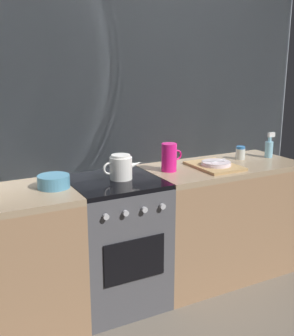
{
  "coord_description": "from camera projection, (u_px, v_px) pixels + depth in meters",
  "views": [
    {
      "loc": [
        -1.05,
        -2.46,
        1.67
      ],
      "look_at": [
        0.25,
        0.0,
        0.95
      ],
      "focal_mm": 44.64,
      "sensor_mm": 36.0,
      "label": 1
    }
  ],
  "objects": [
    {
      "name": "pitcher",
      "position": [
        169.0,
        157.0,
        2.97
      ],
      "size": [
        0.16,
        0.11,
        0.2
      ],
      "color": "#E5197A",
      "rests_on": "counter_right"
    },
    {
      "name": "kettle",
      "position": [
        121.0,
        167.0,
        2.77
      ],
      "size": [
        0.28,
        0.15,
        0.17
      ],
      "color": "white",
      "rests_on": "stove_unit"
    },
    {
      "name": "counter_right",
      "position": [
        220.0,
        220.0,
        3.3
      ],
      "size": [
        1.2,
        0.6,
        0.9
      ],
      "color": "#997251",
      "rests_on": "ground_plane"
    },
    {
      "name": "spice_jar",
      "position": [
        240.0,
        153.0,
        3.34
      ],
      "size": [
        0.08,
        0.08,
        0.1
      ],
      "color": "silver",
      "rests_on": "counter_right"
    },
    {
      "name": "spray_bottle",
      "position": [
        269.0,
        148.0,
        3.4
      ],
      "size": [
        0.08,
        0.06,
        0.2
      ],
      "color": "#8CCCE5",
      "rests_on": "counter_right"
    },
    {
      "name": "back_wall",
      "position": [
        95.0,
        128.0,
        2.98
      ],
      "size": [
        3.6,
        0.05,
        2.4
      ],
      "color": "gray",
      "rests_on": "ground_plane"
    },
    {
      "name": "dish_pile",
      "position": [
        215.0,
        165.0,
        3.09
      ],
      "size": [
        0.3,
        0.4,
        0.06
      ],
      "color": "tan",
      "rests_on": "counter_right"
    },
    {
      "name": "mixing_bowl",
      "position": [
        54.0,
        182.0,
        2.59
      ],
      "size": [
        0.2,
        0.2,
        0.08
      ],
      "primitive_type": "cylinder",
      "color": "teal",
      "rests_on": "counter_left"
    },
    {
      "name": "stove_unit",
      "position": [
        115.0,
        242.0,
        2.89
      ],
      "size": [
        0.6,
        0.63,
        0.9
      ],
      "color": "#4C4C51",
      "rests_on": "ground_plane"
    },
    {
      "name": "ground_plane",
      "position": [
        117.0,
        300.0,
        3.0
      ],
      "size": [
        8.0,
        8.0,
        0.0
      ],
      "primitive_type": "plane",
      "color": "#6B6054"
    }
  ]
}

